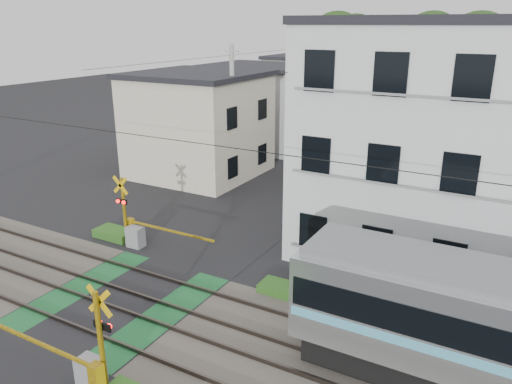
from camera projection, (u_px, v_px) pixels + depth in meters
The scene contains 11 objects.
ground at pixel (120, 300), 17.16m from camera, with size 120.00×120.00×0.00m, color black.
track_bed at pixel (120, 299), 17.15m from camera, with size 120.00×120.00×0.14m.
crossing_signal_near at pixel (91, 368), 12.71m from camera, with size 4.74×0.65×3.09m.
crossing_signal_far at pixel (134, 230), 21.14m from camera, with size 4.74×0.65×3.09m.
apartment_block at pixel (443, 141), 19.58m from camera, with size 10.20×8.36×9.30m.
houses_row at pixel (365, 105), 37.43m from camera, with size 22.07×31.35×6.80m.
tree_hill at pixel (437, 56), 55.29m from camera, with size 40.00×13.40×11.33m.
catenary at pixel (277, 236), 13.23m from camera, with size 60.00×5.04×7.00m.
utility_poles at pixel (335, 97), 35.35m from camera, with size 7.90×42.00×8.00m.
pedestrian at pixel (359, 132), 39.90m from camera, with size 0.58×0.38×1.59m, color #35313E.
weed_patches at pixel (158, 311), 16.21m from camera, with size 10.25×8.80×0.40m.
Camera 1 is at (11.43, -10.85, 9.05)m, focal length 35.00 mm.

